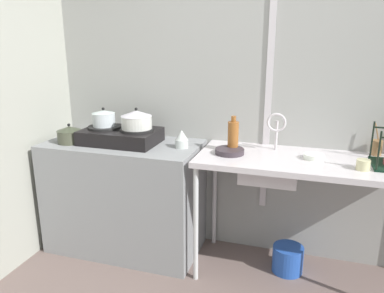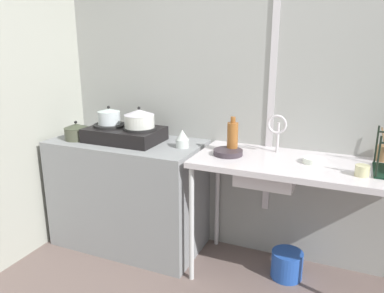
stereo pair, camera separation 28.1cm
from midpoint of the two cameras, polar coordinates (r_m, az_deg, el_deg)
The scene contains 17 objects.
wall_back at distance 2.94m, azimuth 10.40°, elevation 7.99°, with size 4.48×0.10×2.63m, color #9D9E9A.
wall_metal_strip at distance 2.87m, azimuth 8.94°, elevation 10.53°, with size 0.05×0.01×2.10m, color silver.
counter_concrete at distance 3.21m, azimuth -12.65°, elevation -7.42°, with size 1.23×0.62×0.92m, color gray.
counter_sink at distance 2.67m, azimuth 14.64°, elevation -3.39°, with size 1.56×0.62×0.92m.
stove at distance 3.05m, azimuth -13.38°, elevation 1.60°, with size 0.60×0.39×0.13m.
pot_on_left_burner at distance 3.09m, azimuth -15.82°, elevation 4.14°, with size 0.18×0.18×0.15m.
pot_on_right_burner at distance 2.95m, azimuth -11.16°, elevation 4.02°, with size 0.24×0.24×0.16m.
pot_beside_stove at distance 3.17m, azimuth -20.53°, elevation 1.68°, with size 0.20×0.20×0.16m.
percolator at distance 2.84m, azimuth -4.41°, elevation 1.08°, with size 0.10×0.10×0.14m.
sink_basin at distance 2.67m, azimuth 8.88°, elevation -3.31°, with size 0.39×0.37×0.15m, color silver.
faucet at distance 2.75m, azimuth 9.88°, elevation 3.19°, with size 0.14×0.08×0.29m.
frying_pan at distance 2.70m, azimuth 2.77°, elevation -0.77°, with size 0.21×0.21×0.04m, color #362D34.
cup_by_rack at distance 2.54m, azimuth 21.74°, elevation -2.65°, with size 0.08×0.08×0.07m, color beige.
small_bowl_on_drainboard at distance 2.67m, azimuth 15.19°, elevation -1.52°, with size 0.14×0.14×0.04m, color white.
bottle_by_sink at distance 2.73m, azimuth 3.35°, elevation 1.55°, with size 0.08×0.08×0.26m.
utensil_jar at distance 2.90m, azimuth 23.79°, elevation -0.16°, with size 0.08×0.08×0.23m.
bucket_on_floor at distance 3.03m, azimuth 11.67°, elevation -16.45°, with size 0.23×0.23×0.21m, color #2450B3.
Camera 1 is at (0.23, -1.34, 1.71)m, focal length 35.13 mm.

